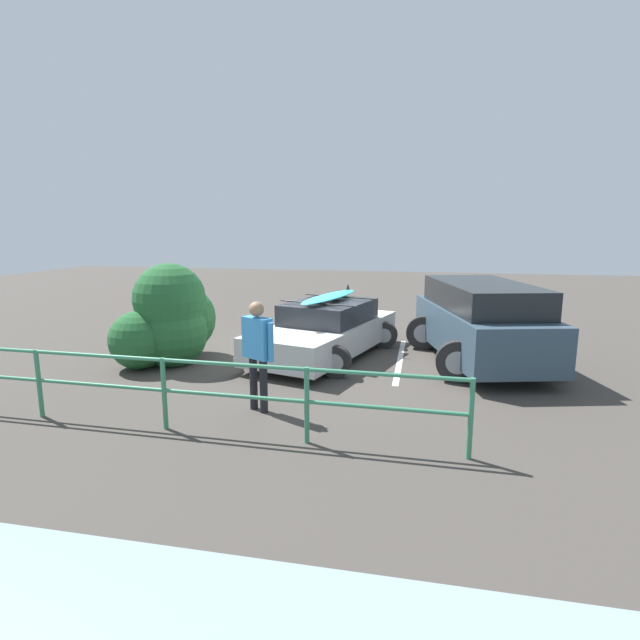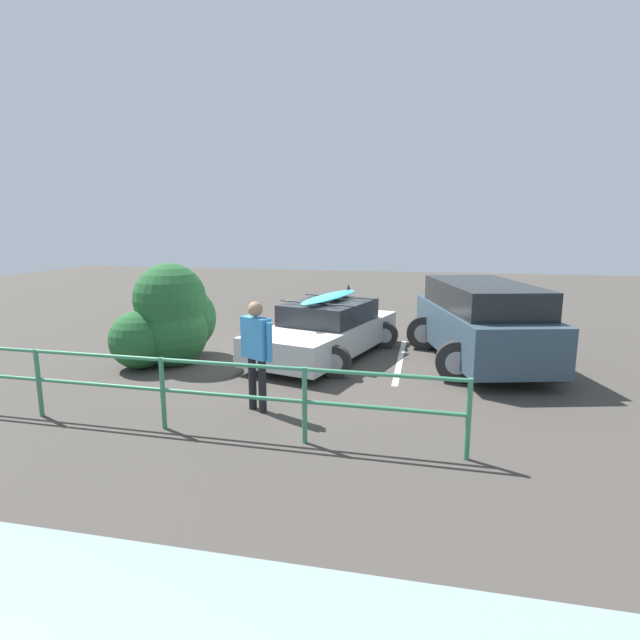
# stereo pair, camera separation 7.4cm
# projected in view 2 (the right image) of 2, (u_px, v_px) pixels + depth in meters

# --- Properties ---
(ground_plane) EXTENTS (44.00, 44.00, 0.02)m
(ground_plane) POSITION_uv_depth(u_px,v_px,m) (306.00, 358.00, 11.29)
(ground_plane) COLOR #423D38
(ground_plane) RESTS_ON ground
(parking_stripe) EXTENTS (0.12, 3.75, 0.00)m
(parking_stripe) POSITION_uv_depth(u_px,v_px,m) (400.00, 360.00, 11.06)
(parking_stripe) COLOR silver
(parking_stripe) RESTS_ON ground
(sedan_car) EXTENTS (3.15, 4.76, 1.52)m
(sedan_car) POSITION_uv_depth(u_px,v_px,m) (326.00, 330.00, 11.34)
(sedan_car) COLOR silver
(sedan_car) RESTS_ON ground
(suv_car) EXTENTS (3.21, 4.67, 1.75)m
(suv_car) POSITION_uv_depth(u_px,v_px,m) (481.00, 322.00, 10.67)
(suv_car) COLOR #334756
(suv_car) RESTS_ON ground
(person_bystander) EXTENTS (0.62, 0.42, 1.78)m
(person_bystander) POSITION_uv_depth(u_px,v_px,m) (256.00, 346.00, 7.86)
(person_bystander) COLOR black
(person_bystander) RESTS_ON ground
(railing_fence) EXTENTS (8.61, 0.26, 1.07)m
(railing_fence) POSITION_uv_depth(u_px,v_px,m) (162.00, 381.00, 7.21)
(railing_fence) COLOR #387F5B
(railing_fence) RESTS_ON ground
(bush_near_left) EXTENTS (1.85, 2.46, 2.24)m
(bush_near_left) POSITION_uv_depth(u_px,v_px,m) (170.00, 318.00, 10.73)
(bush_near_left) COLOR brown
(bush_near_left) RESTS_ON ground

